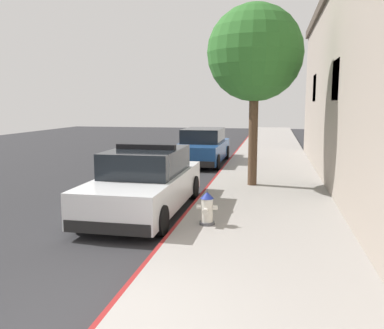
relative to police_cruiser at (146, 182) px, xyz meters
name	(u,v)px	position (x,y,z in m)	size (l,w,h in m)	color
ground_plane	(106,177)	(-3.10, 4.74, -0.84)	(33.25, 60.00, 0.20)	#2B2B2D
sidewalk_pavement	(268,179)	(2.90, 4.74, -0.67)	(3.51, 60.00, 0.15)	gray
curb_painted_edge	(217,177)	(1.11, 4.74, -0.67)	(0.08, 60.00, 0.15)	maroon
police_cruiser	(146,182)	(0.00, 0.00, 0.00)	(1.94, 4.84, 1.68)	white
parked_car_silver_ahead	(203,147)	(-0.04, 8.42, 0.00)	(1.94, 4.84, 1.56)	navy
fire_hydrant	(207,208)	(1.74, -1.24, -0.25)	(0.44, 0.40, 0.76)	#4C4C51
street_tree	(255,54)	(2.43, 3.23, 3.40)	(2.88, 2.88, 5.46)	brown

